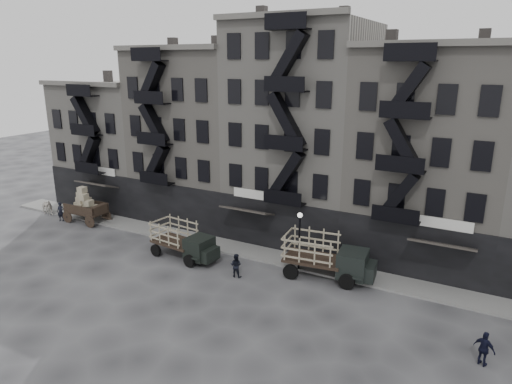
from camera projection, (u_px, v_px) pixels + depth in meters
The scene contains 14 objects.
ground at pixel (243, 276), 31.28m from camera, with size 140.00×140.00×0.00m, color #38383A.
sidewalk at pixel (268, 255), 34.43m from camera, with size 55.00×2.50×0.15m, color slate.
building_west at pixel (123, 143), 47.10m from camera, with size 10.00×11.35×13.20m.
building_midwest at pixel (202, 136), 42.08m from camera, with size 10.00×11.35×16.20m.
building_center at pixel (303, 133), 37.20m from camera, with size 10.00×11.35×18.20m.
building_mideast at pixel (430, 157), 32.89m from camera, with size 10.00×11.35×16.20m.
lamp_post at pixel (299, 233), 31.32m from camera, with size 0.36×0.36×4.28m.
horse at pixel (46, 207), 43.46m from camera, with size 0.82×1.80×1.52m, color beige.
wagon at pixel (85, 202), 41.28m from camera, with size 3.93×2.18×3.28m.
stake_truck_west at pixel (183, 238), 33.80m from camera, with size 5.56×2.69×2.70m.
stake_truck_east at pixel (326, 254), 30.59m from camera, with size 6.28×3.07×3.05m.
pedestrian_west at pixel (61, 212), 41.73m from camera, with size 0.64×0.42×1.77m, color black.
pedestrian_mid at pixel (236, 265), 30.94m from camera, with size 0.81×0.63×1.66m, color black.
policeman at pixel (484, 349), 21.87m from camera, with size 1.05×0.44×1.79m, color black.
Camera 1 is at (14.40, -24.55, 14.23)m, focal length 32.00 mm.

